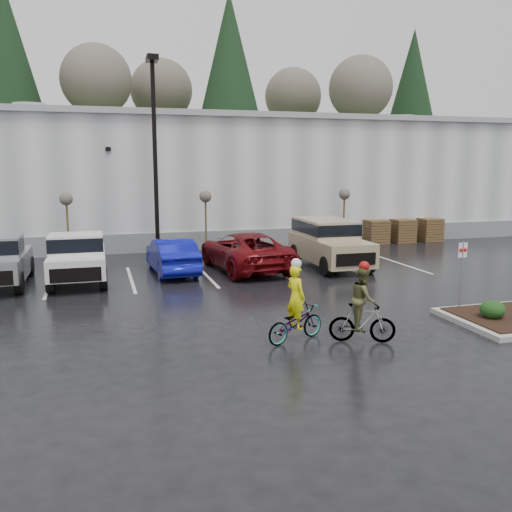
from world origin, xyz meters
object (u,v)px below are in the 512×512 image
object	(u,v)px
fire_lane_sign	(462,268)
pallet_stack_b	(402,231)
pallet_stack_c	(429,230)
cyclist_hivis	(296,315)
cyclist_olive	(363,313)
car_red	(245,251)
pallet_stack_a	(376,232)
sapling_mid	(205,200)
car_blue	(172,256)
sapling_west	(66,203)
sapling_east	(344,197)
lamppost	(154,137)
suv_tan	(330,244)
pickup_white	(78,256)

from	to	relation	value
fire_lane_sign	pallet_stack_b	bearing A→B (deg)	65.12
pallet_stack_c	fire_lane_sign	distance (m)	16.07
cyclist_hivis	cyclist_olive	world-z (taller)	cyclist_hivis
car_red	cyclist_olive	bearing A→B (deg)	86.67
pallet_stack_b	pallet_stack_a	bearing A→B (deg)	180.00
sapling_mid	car_blue	distance (m)	5.17
pallet_stack_b	cyclist_hivis	distance (m)	19.16
sapling_west	cyclist_hivis	size ratio (longest dim) A/B	1.48
pallet_stack_c	car_blue	distance (m)	16.60
sapling_east	pallet_stack_c	size ratio (longest dim) A/B	2.37
fire_lane_sign	car_blue	bearing A→B (deg)	131.33
sapling_mid	fire_lane_sign	xyz separation A→B (m)	(5.30, -12.80, -1.32)
car_red	pallet_stack_c	bearing A→B (deg)	-162.54
sapling_west	cyclist_olive	xyz separation A→B (m)	(7.69, -14.41, -1.95)
pallet_stack_b	car_red	size ratio (longest dim) A/B	0.23
cyclist_hivis	lamppost	bearing A→B (deg)	-12.44
pallet_stack_c	cyclist_hivis	bearing A→B (deg)	-133.13
cyclist_olive	suv_tan	bearing A→B (deg)	3.16
sapling_east	cyclist_olive	bearing A→B (deg)	-113.63
sapling_east	car_red	size ratio (longest dim) A/B	0.55
fire_lane_sign	car_blue	size ratio (longest dim) A/B	0.49
fire_lane_sign	suv_tan	bearing A→B (deg)	94.84
fire_lane_sign	cyclist_olive	bearing A→B (deg)	-158.56
sapling_mid	pallet_stack_c	bearing A→B (deg)	4.24
lamppost	pallet_stack_b	size ratio (longest dim) A/B	6.83
pallet_stack_a	pallet_stack_b	bearing A→B (deg)	0.00
lamppost	car_blue	distance (m)	5.90
car_blue	fire_lane_sign	bearing A→B (deg)	128.13
pallet_stack_b	car_blue	size ratio (longest dim) A/B	0.30
pallet_stack_c	pickup_white	bearing A→B (deg)	-163.64
pallet_stack_a	sapling_east	bearing A→B (deg)	-158.20
sapling_west	sapling_east	world-z (taller)	same
cyclist_hivis	cyclist_olive	bearing A→B (deg)	-131.18
cyclist_hivis	car_red	bearing A→B (deg)	-29.18
lamppost	sapling_west	bearing A→B (deg)	165.96
suv_tan	cyclist_olive	distance (m)	10.29
sapling_west	car_red	distance (m)	8.73
pallet_stack_a	pallet_stack_b	xyz separation A→B (m)	(1.70, 0.00, 0.00)
sapling_west	sapling_mid	xyz separation A→B (m)	(6.50, 0.00, 0.00)
pallet_stack_a	pickup_white	world-z (taller)	pickup_white
pallet_stack_c	cyclist_olive	bearing A→B (deg)	-128.61
sapling_mid	suv_tan	distance (m)	6.81
pallet_stack_b	fire_lane_sign	xyz separation A→B (m)	(-6.40, -13.80, 0.73)
pickup_white	sapling_mid	bearing A→B (deg)	38.34
fire_lane_sign	sapling_east	bearing A→B (deg)	80.25
sapling_east	pallet_stack_c	world-z (taller)	sapling_east
pallet_stack_c	sapling_east	bearing A→B (deg)	-170.54
sapling_east	suv_tan	xyz separation A→B (m)	(-2.88, -4.71, -1.70)
pallet_stack_c	pickup_white	distance (m)	20.28
fire_lane_sign	pickup_white	size ratio (longest dim) A/B	0.42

